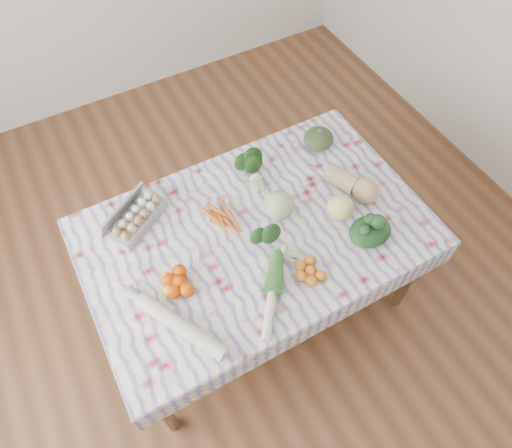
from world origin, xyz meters
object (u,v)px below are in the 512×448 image
object	(u,v)px
egg_carton	(139,219)
grapefruit	(340,207)
butternut_squash	(353,183)
dining_table	(256,240)
cabbage	(279,205)
kabocha_squash	(319,139)

from	to	relation	value
egg_carton	grapefruit	bearing A→B (deg)	-57.80
egg_carton	butternut_squash	size ratio (longest dim) A/B	1.12
dining_table	cabbage	size ratio (longest dim) A/B	10.96
butternut_squash	grapefruit	size ratio (longest dim) A/B	2.21
egg_carton	dining_table	bearing A→B (deg)	-64.98
kabocha_squash	butternut_squash	distance (m)	0.35
kabocha_squash	grapefruit	bearing A→B (deg)	-110.71
grapefruit	butternut_squash	bearing A→B (deg)	33.35
dining_table	cabbage	bearing A→B (deg)	13.49
dining_table	kabocha_squash	world-z (taller)	kabocha_squash
egg_carton	grapefruit	xyz separation A→B (m)	(0.88, -0.42, 0.02)
egg_carton	grapefruit	distance (m)	0.98
dining_table	grapefruit	distance (m)	0.45
cabbage	egg_carton	bearing A→B (deg)	156.36
kabocha_squash	butternut_squash	size ratio (longest dim) A/B	0.58
egg_carton	butternut_squash	xyz separation A→B (m)	(1.03, -0.33, 0.02)
dining_table	cabbage	distance (m)	0.22
cabbage	butternut_squash	xyz separation A→B (m)	(0.40, -0.06, -0.01)
egg_carton	kabocha_squash	xyz separation A→B (m)	(1.05, 0.02, 0.01)
egg_carton	grapefruit	world-z (taller)	grapefruit
grapefruit	egg_carton	bearing A→B (deg)	154.38
dining_table	egg_carton	size ratio (longest dim) A/B	5.06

